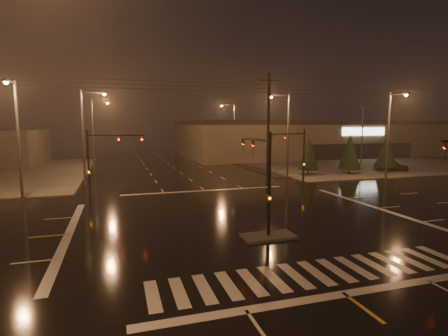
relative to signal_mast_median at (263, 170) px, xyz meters
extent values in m
plane|color=black|center=(0.00, 3.07, -3.75)|extent=(140.00, 140.00, 0.00)
cube|color=#43413C|center=(30.00, 33.07, -3.69)|extent=(36.00, 36.00, 0.12)
cube|color=#43413C|center=(0.00, -0.93, -3.68)|extent=(3.00, 1.60, 0.15)
cube|color=beige|center=(0.00, -5.93, -3.75)|extent=(15.00, 2.60, 0.01)
cube|color=beige|center=(0.00, -7.93, -3.75)|extent=(16.00, 0.50, 0.01)
cube|color=beige|center=(0.00, 14.07, -3.75)|extent=(16.00, 0.50, 0.01)
cube|color=black|center=(35.00, 31.07, -3.71)|extent=(50.00, 24.00, 0.08)
cube|color=brown|center=(35.00, 49.07, -0.25)|extent=(60.00, 28.00, 7.00)
cube|color=black|center=(35.00, 49.07, 3.05)|extent=(60.20, 28.20, 0.80)
cube|color=white|center=(35.00, 34.97, 1.45)|extent=(9.00, 0.20, 1.40)
cube|color=black|center=(35.00, 35.02, -2.15)|extent=(22.00, 0.15, 2.80)
cylinder|color=black|center=(0.00, -0.93, -0.75)|extent=(0.18, 0.18, 6.00)
cylinder|color=black|center=(0.00, 1.32, 1.75)|extent=(0.12, 4.50, 0.12)
imported|color=#594707|center=(0.00, 3.35, 1.70)|extent=(0.16, 0.20, 1.00)
cube|color=#594707|center=(0.00, -0.93, -1.45)|extent=(0.25, 0.18, 0.35)
cylinder|color=black|center=(10.50, 13.57, -0.75)|extent=(0.18, 0.18, 6.00)
cylinder|color=black|center=(8.15, 12.72, 1.75)|extent=(4.74, 1.82, 0.12)
imported|color=#594707|center=(6.04, 11.95, 1.70)|extent=(0.24, 0.22, 1.00)
cube|color=#594707|center=(10.50, 13.57, -1.45)|extent=(0.25, 0.18, 0.35)
cylinder|color=black|center=(-10.50, 13.57, -0.75)|extent=(0.18, 0.18, 6.00)
cylinder|color=black|center=(-8.15, 12.72, 1.75)|extent=(4.74, 1.82, 0.12)
imported|color=#594707|center=(-6.04, 11.95, 1.70)|extent=(0.24, 0.22, 1.00)
cube|color=#594707|center=(-10.50, 13.57, -1.45)|extent=(0.25, 0.18, 0.35)
imported|color=#594707|center=(9.20, -3.86, 1.70)|extent=(0.22, 0.24, 1.00)
cylinder|color=#38383A|center=(-11.50, 21.07, 1.25)|extent=(0.24, 0.24, 10.00)
cylinder|color=#38383A|center=(-10.30, 21.07, 6.05)|extent=(2.40, 0.14, 0.14)
cube|color=#38383A|center=(-9.20, 21.07, 6.00)|extent=(0.70, 0.30, 0.18)
sphere|color=#FF992D|center=(-9.20, 21.07, 5.87)|extent=(0.32, 0.32, 0.32)
cylinder|color=#38383A|center=(-11.50, 37.07, 1.25)|extent=(0.24, 0.24, 10.00)
cylinder|color=#38383A|center=(-10.30, 37.07, 6.05)|extent=(2.40, 0.14, 0.14)
cube|color=#38383A|center=(-9.20, 37.07, 6.00)|extent=(0.70, 0.30, 0.18)
sphere|color=#FF992D|center=(-9.20, 37.07, 5.87)|extent=(0.32, 0.32, 0.32)
cylinder|color=#38383A|center=(11.50, 19.07, 1.25)|extent=(0.24, 0.24, 10.00)
cylinder|color=#38383A|center=(10.30, 19.07, 6.05)|extent=(2.40, 0.14, 0.14)
cube|color=#38383A|center=(9.20, 19.07, 6.00)|extent=(0.70, 0.30, 0.18)
sphere|color=#FF992D|center=(9.20, 19.07, 5.87)|extent=(0.32, 0.32, 0.32)
cylinder|color=#38383A|center=(11.50, 39.07, 1.25)|extent=(0.24, 0.24, 10.00)
cylinder|color=#38383A|center=(10.30, 39.07, 6.05)|extent=(2.40, 0.14, 0.14)
cube|color=#38383A|center=(9.20, 39.07, 6.00)|extent=(0.70, 0.30, 0.18)
sphere|color=#FF992D|center=(9.20, 39.07, 5.87)|extent=(0.32, 0.32, 0.32)
cylinder|color=#38383A|center=(-16.00, 14.57, 1.25)|extent=(0.24, 0.24, 10.00)
cylinder|color=#38383A|center=(-16.00, 13.37, 6.05)|extent=(0.14, 2.40, 0.14)
cube|color=#38383A|center=(-16.00, 12.27, 6.00)|extent=(0.30, 0.70, 0.18)
sphere|color=#FF992D|center=(-16.00, 12.27, 5.87)|extent=(0.32, 0.32, 0.32)
cylinder|color=#38383A|center=(22.00, 14.57, 1.25)|extent=(0.24, 0.24, 10.00)
cylinder|color=#38383A|center=(22.00, 13.37, 6.05)|extent=(0.14, 2.40, 0.14)
cube|color=#38383A|center=(22.00, 12.27, 6.00)|extent=(0.30, 0.70, 0.18)
sphere|color=#FF992D|center=(22.00, 12.27, 5.87)|extent=(0.32, 0.32, 0.32)
cylinder|color=black|center=(8.00, 17.07, 2.25)|extent=(0.32, 0.32, 12.00)
cube|color=black|center=(8.00, 17.07, 7.45)|extent=(2.20, 0.12, 0.12)
cylinder|color=black|center=(15.06, 20.41, -3.40)|extent=(0.18, 0.18, 0.70)
cone|color=black|center=(15.06, 20.41, -0.91)|extent=(2.74, 2.74, 4.28)
cylinder|color=black|center=(20.68, 19.65, -3.40)|extent=(0.18, 0.18, 0.70)
cone|color=black|center=(20.68, 19.65, -0.79)|extent=(2.89, 2.89, 4.51)
cylinder|color=black|center=(26.84, 20.01, -3.40)|extent=(0.18, 0.18, 0.70)
cone|color=black|center=(26.84, 20.01, -0.80)|extent=(2.88, 2.88, 4.49)
imported|color=black|center=(28.59, 20.92, -2.99)|extent=(3.15, 4.80, 1.52)
camera|label=1|loc=(-8.08, -18.61, 2.64)|focal=28.00mm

